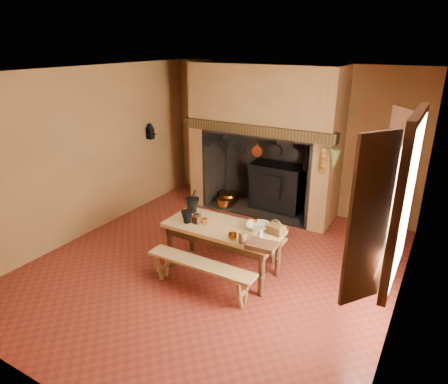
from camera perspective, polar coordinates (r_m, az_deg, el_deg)
name	(u,v)px	position (r m, az deg, el deg)	size (l,w,h in m)	color
floor	(214,266)	(6.11, -1.37, -10.46)	(5.50, 5.50, 0.00)	maroon
ceiling	(213,72)	(5.23, -1.64, 16.74)	(5.50, 5.50, 0.00)	silver
back_wall	(288,138)	(7.90, 9.09, 7.63)	(5.00, 0.02, 2.80)	olive
wall_left	(86,153)	(7.09, -19.05, 5.23)	(0.02, 5.50, 2.80)	olive
wall_right	(409,215)	(4.79, 24.97, -2.99)	(0.02, 5.50, 2.80)	olive
wall_front	(39,271)	(3.68, -24.89, -10.20)	(5.00, 0.02, 2.80)	olive
chimney_breast	(265,119)	(7.53, 5.86, 10.34)	(2.95, 0.96, 2.80)	olive
iron_range	(277,187)	(7.90, 7.63, 0.78)	(1.12, 0.55, 1.60)	black
hearth_pans	(227,199)	(8.26, 0.43, -1.01)	(0.51, 0.62, 0.20)	#C27D2C
hanging_pans	(250,148)	(7.20, 3.78, 6.23)	(1.92, 0.29, 0.27)	black
onion_string	(323,161)	(6.73, 13.98, 4.32)	(0.12, 0.10, 0.46)	#955D1B
herb_bunch	(334,160)	(6.67, 15.49, 4.49)	(0.20, 0.20, 0.35)	#576530
window	(393,199)	(4.32, 23.00, -0.88)	(0.39, 1.75, 1.76)	white
wall_coffee_mill	(150,130)	(8.08, -10.52, 8.69)	(0.23, 0.16, 0.31)	black
work_table	(223,233)	(5.69, -0.14, -5.94)	(1.67, 0.74, 0.72)	tan
bench_front	(201,270)	(5.40, -3.34, -11.03)	(1.56, 0.27, 0.44)	tan
bench_back	(242,236)	(6.29, 2.58, -6.35)	(1.42, 0.25, 0.40)	tan
mortar_large	(192,204)	(6.07, -4.54, -1.78)	(0.22, 0.22, 0.37)	black
mortar_small	(187,216)	(5.74, -5.31, -3.47)	(0.17, 0.17, 0.29)	black
coffee_grinder	(197,219)	(5.73, -3.95, -3.84)	(0.15, 0.12, 0.17)	#341C10
brass_mug_a	(205,221)	(5.70, -2.80, -4.17)	(0.07, 0.07, 0.08)	#C27D2C
brass_mug_b	(255,221)	(5.70, 4.47, -4.18)	(0.08, 0.08, 0.09)	#C27D2C
mixing_bowl	(258,226)	(5.57, 4.81, -4.90)	(0.32, 0.32, 0.08)	#BEB792
stoneware_crock	(243,238)	(5.18, 2.71, -6.53)	(0.12, 0.12, 0.14)	#56321F
glass_jar	(260,234)	(5.29, 5.17, -6.06)	(0.07, 0.07, 0.13)	beige
wicker_basket	(276,229)	(5.45, 7.42, -5.27)	(0.25, 0.20, 0.21)	#503118
wooden_tray	(262,245)	(5.10, 5.39, -7.60)	(0.37, 0.26, 0.06)	#341C10
brass_cup	(233,237)	(5.25, 1.25, -6.38)	(0.12, 0.12, 0.10)	#C27D2C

